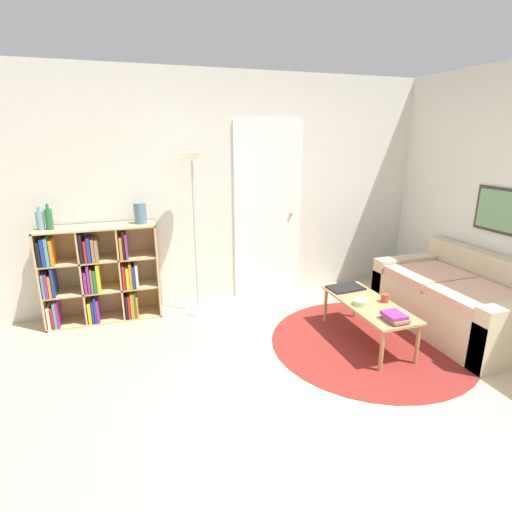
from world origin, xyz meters
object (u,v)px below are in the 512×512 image
at_px(bottle_middle, 49,219).
at_px(couch, 460,302).
at_px(laptop, 346,288).
at_px(bowl, 361,302).
at_px(vase_on_shelf, 140,213).
at_px(coffee_table, 368,307).
at_px(bottle_left, 40,220).
at_px(bookshelf, 97,275).
at_px(cup, 385,298).
at_px(floor_lamp, 193,188).

bearing_deg(bottle_middle, couch, -19.46).
height_order(laptop, bowl, bowl).
xyz_separation_m(bowl, vase_on_shelf, (-1.86, 1.35, 0.71)).
height_order(coffee_table, bottle_middle, bottle_middle).
bearing_deg(bottle_left, bowl, -25.67).
bearing_deg(bookshelf, coffee_table, -28.51).
bearing_deg(couch, laptop, 157.58).
xyz_separation_m(laptop, vase_on_shelf, (-1.94, 0.94, 0.72)).
distance_m(bookshelf, cup, 2.93).
bearing_deg(bookshelf, laptop, -21.26).
bearing_deg(vase_on_shelf, bowl, -35.96).
relative_size(bottle_left, bottle_middle, 0.90).
xyz_separation_m(floor_lamp, coffee_table, (1.41, -1.19, -1.03)).
distance_m(cup, bottle_middle, 3.33).
distance_m(couch, vase_on_shelf, 3.42).
height_order(bookshelf, bottle_left, bottle_left).
distance_m(couch, cup, 0.91).
xyz_separation_m(floor_lamp, bowl, (1.31, -1.21, -0.96)).
height_order(couch, vase_on_shelf, vase_on_shelf).
distance_m(cup, bottle_left, 3.41).
xyz_separation_m(coffee_table, vase_on_shelf, (-1.96, 1.32, 0.78)).
relative_size(bookshelf, bowl, 8.54).
relative_size(floor_lamp, laptop, 4.79).
distance_m(bowl, bottle_left, 3.18).
bearing_deg(bottle_middle, laptop, -18.29).
height_order(couch, bottle_left, bottle_left).
relative_size(coffee_table, vase_on_shelf, 4.92).
relative_size(coffee_table, bottle_middle, 4.20).
xyz_separation_m(bowl, cup, (0.25, -0.01, 0.01)).
distance_m(bowl, bottle_middle, 3.11).
bearing_deg(bottle_middle, coffee_table, -24.92).
bearing_deg(couch, cup, 178.66).
height_order(bookshelf, bottle_middle, bottle_middle).
height_order(floor_lamp, laptop, floor_lamp).
distance_m(bookshelf, couch, 3.77).
relative_size(coffee_table, bottle_left, 4.68).
bearing_deg(bottle_left, couch, -19.24).
xyz_separation_m(coffee_table, bottle_left, (-2.90, 1.32, 0.76)).
height_order(floor_lamp, bowl, floor_lamp).
bearing_deg(laptop, couch, -22.42).
xyz_separation_m(coffee_table, bowl, (-0.10, -0.02, 0.07)).
height_order(cup, vase_on_shelf, vase_on_shelf).
bearing_deg(laptop, cup, -67.90).
distance_m(laptop, bottle_left, 3.11).
bearing_deg(cup, coffee_table, 166.44).
height_order(bookshelf, vase_on_shelf, vase_on_shelf).
relative_size(laptop, bowl, 2.70).
bearing_deg(bowl, vase_on_shelf, 144.04).
relative_size(floor_lamp, bottle_left, 7.68).
bearing_deg(floor_lamp, couch, -26.83).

